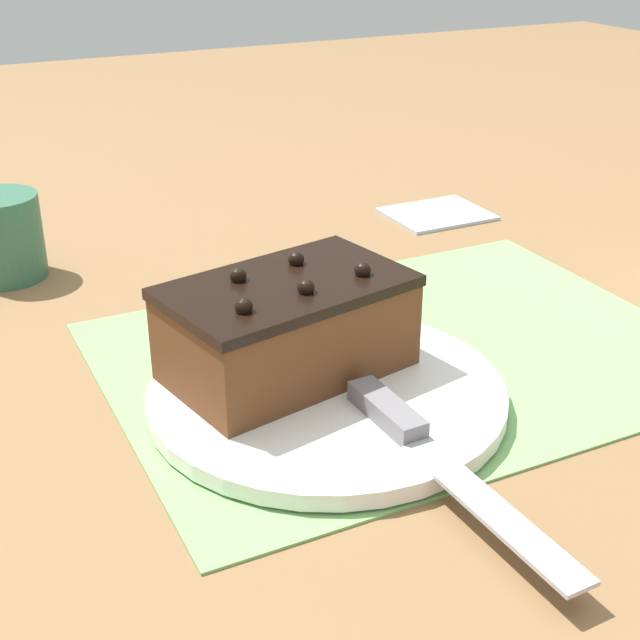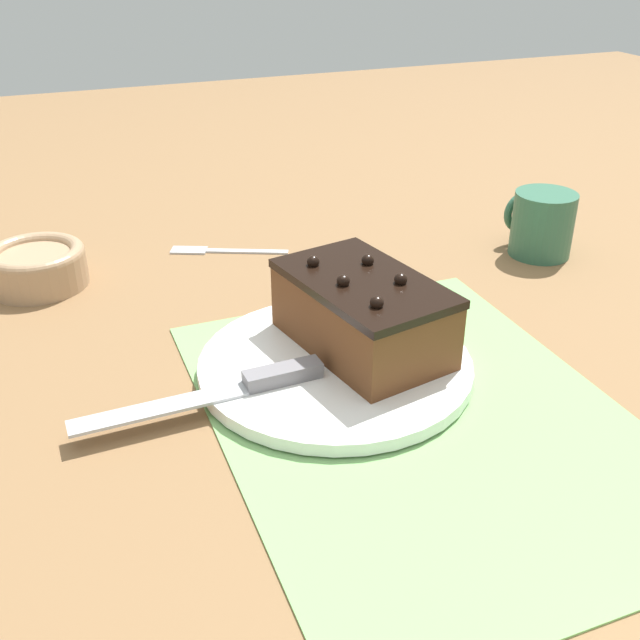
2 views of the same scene
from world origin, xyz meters
The scene contains 6 objects.
ground_plane centered at (0.00, 0.00, 0.00)m, with size 3.00×3.00×0.00m, color olive.
placemat_woven centered at (0.00, 0.00, 0.00)m, with size 0.46×0.34×0.00m, color #7AB266.
cake_plate centered at (0.09, 0.04, 0.01)m, with size 0.25×0.25×0.01m.
chocolate_cake centered at (0.10, 0.01, 0.05)m, with size 0.19×0.14×0.08m.
serving_knife centered at (0.07, 0.14, 0.02)m, with size 0.03×0.22×0.01m.
folded_napkin centered at (-0.21, -0.27, 0.00)m, with size 0.11×0.09×0.01m, color silver.
Camera 1 is at (0.34, 0.53, 0.33)m, focal length 50.00 mm.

